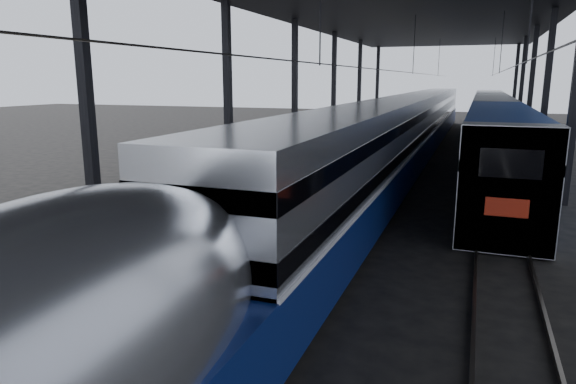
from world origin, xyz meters
The scene contains 8 objects.
ground centered at (0.00, 0.00, 0.00)m, with size 160.00×160.00×0.00m, color black.
platform centered at (-3.50, 20.00, 0.50)m, with size 6.00×80.00×1.00m, color #4C4C4F.
yellow_strip centered at (-0.70, 20.00, 1.00)m, with size 0.30×80.00×0.01m, color yellow.
rails centered at (4.50, 20.00, 0.08)m, with size 6.52×80.00×0.16m.
canopy centered at (1.90, 20.00, 9.12)m, with size 18.00×75.00×9.47m.
tgv_train centered at (2.00, 22.84, 1.91)m, with size 2.85×65.20×4.08m.
second_train centered at (7.00, 34.40, 1.94)m, with size 2.78×56.05×3.83m.
child centered at (-3.10, -0.43, 1.48)m, with size 0.35×0.23×0.97m, color #4B2E19.
Camera 1 is at (6.06, -8.41, 5.08)m, focal length 32.00 mm.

